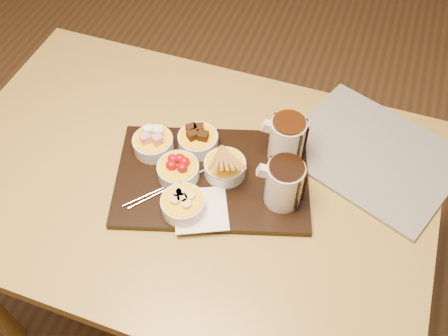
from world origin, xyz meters
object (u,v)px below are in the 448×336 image
(serving_board, at_px, (212,177))
(pitcher_milk_chocolate, at_px, (287,140))
(bowl_strawberries, at_px, (178,171))
(pitcher_dark_chocolate, at_px, (284,184))
(newspaper, at_px, (372,154))
(dining_table, at_px, (187,198))

(serving_board, xyz_separation_m, pitcher_milk_chocolate, (0.15, 0.12, 0.07))
(bowl_strawberries, bearing_deg, pitcher_milk_chocolate, 33.48)
(serving_board, bearing_deg, pitcher_dark_chocolate, -19.98)
(serving_board, relative_size, newspaper, 1.15)
(pitcher_dark_chocolate, distance_m, pitcher_milk_chocolate, 0.13)
(bowl_strawberries, xyz_separation_m, newspaper, (0.43, 0.23, -0.03))
(serving_board, distance_m, bowl_strawberries, 0.08)
(dining_table, distance_m, serving_board, 0.13)
(serving_board, height_order, pitcher_milk_chocolate, pitcher_milk_chocolate)
(bowl_strawberries, relative_size, pitcher_dark_chocolate, 0.86)
(pitcher_dark_chocolate, relative_size, pitcher_milk_chocolate, 1.00)
(newspaper, bearing_deg, bowl_strawberries, -129.86)
(dining_table, bearing_deg, pitcher_milk_chocolate, 30.80)
(pitcher_dark_chocolate, xyz_separation_m, pitcher_milk_chocolate, (-0.03, 0.13, 0.00))
(bowl_strawberries, relative_size, newspaper, 0.25)
(pitcher_milk_chocolate, bearing_deg, pitcher_dark_chocolate, -94.40)
(dining_table, bearing_deg, pitcher_dark_chocolate, 0.19)
(dining_table, relative_size, serving_board, 2.61)
(dining_table, xyz_separation_m, bowl_strawberries, (-0.01, -0.02, 0.14))
(pitcher_milk_chocolate, distance_m, newspaper, 0.24)
(dining_table, distance_m, newspaper, 0.49)
(serving_board, bearing_deg, newspaper, 13.21)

